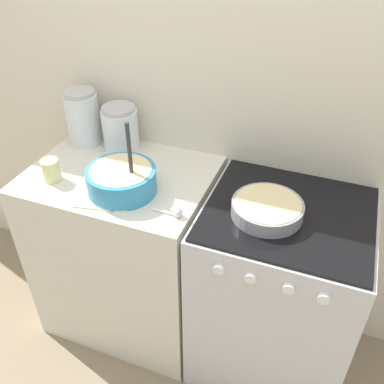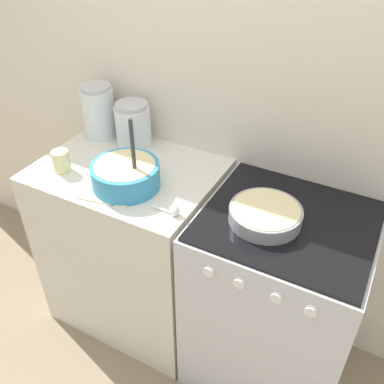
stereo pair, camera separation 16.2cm
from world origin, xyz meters
TOP-DOWN VIEW (x-y plane):
  - ground_plane at (0.00, 0.00)m, footprint 12.00×12.00m
  - wall_back at (0.00, 0.61)m, footprint 4.55×0.05m
  - countertop_cabinet at (-0.39, 0.29)m, footprint 0.78×0.58m
  - stove at (0.34, 0.29)m, footprint 0.65×0.60m
  - mixing_bowl at (-0.31, 0.19)m, footprint 0.28×0.28m
  - baking_pan at (0.26, 0.24)m, footprint 0.27×0.27m
  - storage_jar_left at (-0.67, 0.48)m, footprint 0.15×0.15m
  - storage_jar_middle at (-0.47, 0.48)m, footprint 0.16×0.16m
  - tin_can at (-0.62, 0.15)m, footprint 0.07×0.07m
  - recipe_page at (-0.36, 0.17)m, footprint 0.26×0.30m
  - measuring_spoon at (-0.06, 0.12)m, footprint 0.12×0.04m

SIDE VIEW (x-z plane):
  - ground_plane at x=0.00m, z-range 0.00..0.00m
  - stove at x=0.34m, z-range 0.00..0.91m
  - countertop_cabinet at x=-0.39m, z-range 0.00..0.91m
  - recipe_page at x=-0.36m, z-range 0.91..0.91m
  - measuring_spoon at x=-0.06m, z-range 0.91..0.94m
  - baking_pan at x=0.26m, z-range 0.91..0.97m
  - tin_can at x=-0.62m, z-range 0.91..1.00m
  - mixing_bowl at x=-0.31m, z-range 0.81..1.12m
  - storage_jar_middle at x=-0.47m, z-range 0.89..1.10m
  - storage_jar_left at x=-0.67m, z-range 0.89..1.14m
  - wall_back at x=0.00m, z-range 0.00..2.40m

